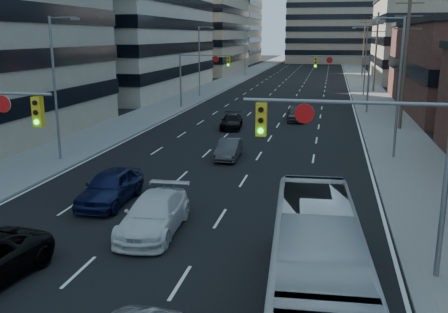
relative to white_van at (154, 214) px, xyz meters
name	(u,v)px	position (x,y,z in m)	size (l,w,h in m)	color
road_surface	(308,65)	(0.51, 120.03, -0.75)	(18.00, 300.00, 0.02)	black
sidewalk_left	(266,65)	(-10.99, 120.03, -0.68)	(5.00, 300.00, 0.15)	slate
sidewalk_right	(352,66)	(12.01, 120.03, -0.68)	(5.00, 300.00, 0.15)	slate
office_left_far	(192,35)	(-23.49, 90.03, 7.24)	(20.00, 30.00, 16.00)	gray
office_right_far	(442,41)	(25.51, 78.03, 6.24)	(22.00, 28.00, 14.00)	gray
bg_block_left	(216,28)	(-27.49, 130.03, 9.24)	(24.00, 24.00, 20.00)	#ADA089
bg_block_right	(437,43)	(32.51, 120.03, 5.24)	(22.00, 22.00, 12.00)	gray
signal_near_right	(365,149)	(7.96, -1.98, 3.57)	(6.59, 0.33, 6.00)	slate
signal_far_left	(201,69)	(-7.17, 35.02, 3.54)	(6.09, 0.33, 6.00)	slate
signal_far_right	(346,71)	(8.19, 35.02, 3.54)	(6.09, 0.33, 6.00)	slate
utility_pole_block	(405,61)	(12.71, 26.03, 5.02)	(2.20, 0.28, 11.00)	#4C3D2D
utility_pole_midblock	(376,51)	(12.71, 56.03, 5.02)	(2.20, 0.28, 11.00)	#4C3D2D
utility_pole_distant	(364,46)	(12.71, 86.03, 5.02)	(2.20, 0.28, 11.00)	#4C3D2D
streetlight_left_near	(57,82)	(-9.83, 10.03, 4.29)	(2.03, 0.22, 9.00)	slate
streetlight_left_mid	(200,58)	(-9.83, 45.03, 4.29)	(2.03, 0.22, 9.00)	slate
streetlight_left_far	(246,50)	(-9.83, 80.03, 4.29)	(2.03, 0.22, 9.00)	slate
streetlight_right_near	(397,81)	(10.85, 15.03, 4.29)	(2.03, 0.22, 9.00)	slate
streetlight_right_far	(364,58)	(10.85, 50.03, 4.29)	(2.03, 0.22, 9.00)	slate
white_van	(154,214)	(0.00, 0.00, 0.00)	(2.12, 5.22, 1.52)	silver
transit_bus	(317,266)	(6.66, -4.88, 0.72)	(2.48, 10.58, 2.95)	silver
sedan_blue	(110,187)	(-3.29, 3.01, 0.06)	(1.94, 4.81, 1.64)	#0D1437
sedan_grey_center	(229,149)	(0.47, 12.93, -0.12)	(1.35, 3.86, 1.27)	#343437
sedan_black_far	(232,121)	(-1.49, 23.70, -0.14)	(1.74, 4.28, 1.24)	black
sedan_grey_right	(296,114)	(3.69, 28.65, -0.07)	(1.63, 4.06, 1.38)	#353538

